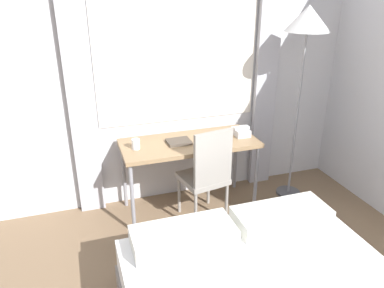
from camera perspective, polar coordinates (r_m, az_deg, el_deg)
wall_back_with_window at (r=3.68m, az=-5.56°, el=10.90°), size 5.12×0.13×2.70m
desk at (r=3.61m, az=-0.42°, el=-0.48°), size 1.31×0.57×0.74m
desk_chair at (r=3.49m, az=2.29°, el=-4.28°), size 0.46×0.46×0.96m
standing_lamp at (r=3.75m, az=17.12°, el=16.30°), size 0.42×0.42×1.96m
telephone at (r=3.76m, az=7.48°, el=1.91°), size 0.16×0.18×0.09m
book at (r=3.55m, az=-2.03°, el=0.38°), size 0.23×0.18×0.02m
mug at (r=3.45m, az=-8.56°, el=-0.00°), size 0.07×0.07×0.10m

